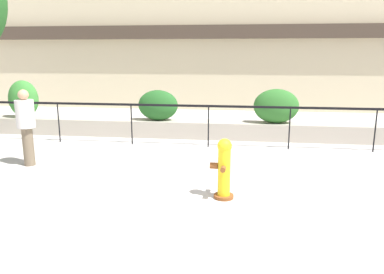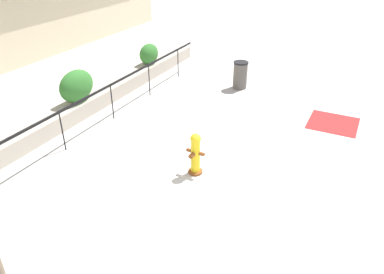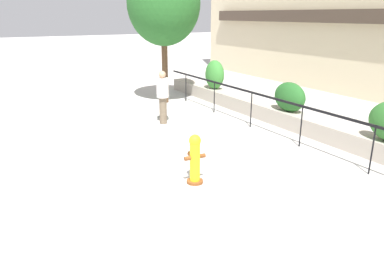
{
  "view_description": "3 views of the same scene",
  "coord_description": "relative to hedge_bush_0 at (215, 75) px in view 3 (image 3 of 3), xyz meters",
  "views": [
    {
      "loc": [
        0.86,
        -5.0,
        2.53
      ],
      "look_at": [
        -0.18,
        2.85,
        0.73
      ],
      "focal_mm": 35.0,
      "sensor_mm": 36.0,
      "label": 1
    },
    {
      "loc": [
        -6.26,
        -2.08,
        5.25
      ],
      "look_at": [
        0.95,
        1.53,
        0.76
      ],
      "focal_mm": 35.0,
      "sensor_mm": 36.0,
      "label": 2
    },
    {
      "loc": [
        6.92,
        -2.4,
        3.42
      ],
      "look_at": [
        -0.01,
        1.54,
        0.81
      ],
      "focal_mm": 35.0,
      "sensor_mm": 36.0,
      "label": 3
    }
  ],
  "objects": [
    {
      "name": "hedge_bush_1",
      "position": [
        4.35,
        0.0,
        -0.12
      ],
      "size": [
        1.21,
        0.63,
        0.92
      ],
      "primitive_type": "ellipsoid",
      "color": "#235B23",
      "rests_on": "planter_wall_low"
    },
    {
      "name": "fence_railing_segment",
      "position": [
        5.98,
        -1.1,
        -0.07
      ],
      "size": [
        15.0,
        0.05,
        1.15
      ],
      "color": "black",
      "rests_on": "ground"
    },
    {
      "name": "hedge_bush_0",
      "position": [
        0.0,
        0.0,
        0.0
      ],
      "size": [
        0.96,
        0.69,
        1.17
      ],
      "primitive_type": "ellipsoid",
      "color": "#387F33",
      "rests_on": "planter_wall_low"
    },
    {
      "name": "fire_hydrant",
      "position": [
        6.57,
        -4.74,
        -0.53
      ],
      "size": [
        0.44,
        0.48,
        1.08
      ],
      "color": "brown",
      "rests_on": "ground"
    },
    {
      "name": "planter_wall_low",
      "position": [
        5.98,
        0.0,
        -0.83
      ],
      "size": [
        18.0,
        0.7,
        0.5
      ],
      "primitive_type": "cube",
      "color": "#ADA393",
      "rests_on": "ground"
    },
    {
      "name": "pedestrian",
      "position": [
        2.08,
        -3.34,
        -0.1
      ],
      "size": [
        0.47,
        0.47,
        1.73
      ],
      "color": "brown",
      "rests_on": "ground"
    },
    {
      "name": "street_tree",
      "position": [
        -0.72,
        -1.91,
        2.75
      ],
      "size": [
        3.04,
        2.73,
        5.44
      ],
      "color": "brown",
      "rests_on": "ground"
    },
    {
      "name": "ground_plane",
      "position": [
        5.98,
        -6.0,
        -1.08
      ],
      "size": [
        120.0,
        120.0,
        0.0
      ],
      "primitive_type": "plane",
      "color": "#BCB7B2"
    }
  ]
}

